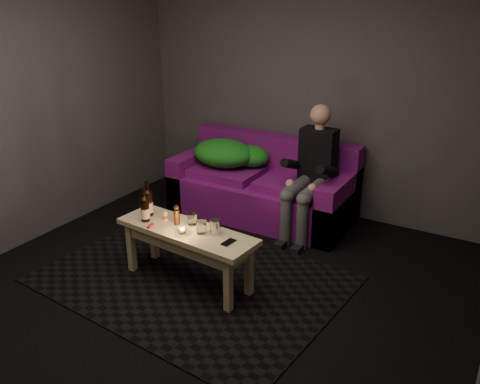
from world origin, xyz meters
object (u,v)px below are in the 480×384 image
object	(u,v)px
sofa	(264,188)
steel_cup	(215,227)
beer_bottle_a	(148,203)
beer_bottle_b	(145,209)
coffee_table	(187,239)
person	(311,170)

from	to	relation	value
sofa	steel_cup	size ratio (longest dim) A/B	16.38
beer_bottle_a	steel_cup	world-z (taller)	beer_bottle_a
beer_bottle_b	steel_cup	distance (m)	0.63
sofa	beer_bottle_a	world-z (taller)	sofa
beer_bottle_b	coffee_table	bearing A→B (deg)	6.97
sofa	beer_bottle_b	bearing A→B (deg)	-99.24
beer_bottle_b	steel_cup	size ratio (longest dim) A/B	2.51
person	beer_bottle_b	world-z (taller)	person
coffee_table	sofa	bearing A→B (deg)	94.46
sofa	beer_bottle_b	size ratio (longest dim) A/B	6.53
sofa	person	distance (m)	0.71
coffee_table	person	bearing A→B (deg)	71.22
person	steel_cup	xyz separation A→B (m)	(-0.23, -1.34, -0.10)
coffee_table	steel_cup	size ratio (longest dim) A/B	10.68
coffee_table	beer_bottle_a	world-z (taller)	beer_bottle_a
beer_bottle_a	beer_bottle_b	xyz separation A→B (m)	(0.05, -0.10, -0.01)
person	beer_bottle_b	distance (m)	1.67
coffee_table	beer_bottle_a	distance (m)	0.48
sofa	person	xyz separation A→B (m)	(0.59, -0.15, 0.36)
person	coffee_table	size ratio (longest dim) A/B	1.02
sofa	person	bearing A→B (deg)	-14.54
beer_bottle_a	steel_cup	xyz separation A→B (m)	(0.67, -0.00, -0.06)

